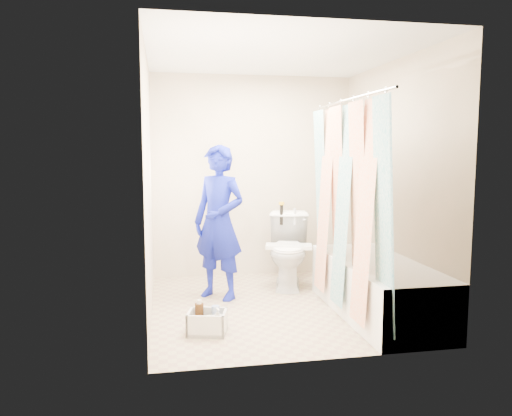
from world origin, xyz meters
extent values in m
plane|color=tan|center=(0.00, 0.00, 0.00)|extent=(2.60, 2.60, 0.00)
cube|color=silver|center=(0.00, 0.00, 2.40)|extent=(2.40, 2.60, 0.02)
cube|color=beige|center=(0.00, 1.30, 1.20)|extent=(2.40, 0.02, 2.40)
cube|color=beige|center=(0.00, -1.30, 1.20)|extent=(2.40, 0.02, 2.40)
cube|color=beige|center=(-1.20, 0.00, 1.20)|extent=(0.02, 2.60, 2.40)
cube|color=beige|center=(1.20, 0.00, 1.20)|extent=(0.02, 2.60, 2.40)
cube|color=white|center=(0.85, -0.43, 0.25)|extent=(0.70, 1.75, 0.50)
cube|color=white|center=(0.85, -0.43, 0.46)|extent=(0.58, 1.63, 0.06)
cylinder|color=silver|center=(0.52, -0.43, 1.95)|extent=(0.02, 1.90, 0.02)
cube|color=silver|center=(0.52, -0.43, 1.02)|extent=(0.06, 1.75, 1.80)
imported|color=silver|center=(0.29, 0.68, 0.41)|extent=(0.64, 0.88, 0.81)
cube|color=white|center=(0.26, 0.55, 0.48)|extent=(0.54, 0.34, 0.04)
cylinder|color=black|center=(0.26, 0.91, 0.78)|extent=(0.04, 0.04, 0.24)
cylinder|color=yellow|center=(0.26, 0.91, 0.91)|extent=(0.06, 0.06, 0.03)
cylinder|color=silver|center=(0.41, 0.87, 0.76)|extent=(0.03, 0.03, 0.19)
imported|color=navy|center=(-0.52, 0.38, 0.79)|extent=(0.68, 0.66, 1.57)
cube|color=silver|center=(-0.74, -0.62, 0.02)|extent=(0.37, 0.32, 0.03)
cube|color=silver|center=(-0.88, -0.58, 0.09)|extent=(0.08, 0.25, 0.19)
cube|color=silver|center=(-0.59, -0.65, 0.09)|extent=(0.08, 0.25, 0.19)
cube|color=silver|center=(-0.76, -0.73, 0.09)|extent=(0.31, 0.10, 0.19)
cube|color=silver|center=(-0.71, -0.51, 0.09)|extent=(0.31, 0.10, 0.19)
cylinder|color=#3A210B|center=(-0.80, -0.56, 0.14)|extent=(0.07, 0.07, 0.21)
cylinder|color=white|center=(-0.66, -0.58, 0.13)|extent=(0.07, 0.07, 0.19)
cylinder|color=#F9EFC3|center=(-0.73, -0.67, 0.10)|extent=(0.05, 0.05, 0.14)
cylinder|color=#3A210B|center=(-0.82, -0.66, 0.06)|extent=(0.06, 0.06, 0.06)
cylinder|color=gold|center=(-0.82, -0.66, 0.10)|extent=(0.06, 0.06, 0.01)
imported|color=silver|center=(-0.66, -0.68, 0.13)|extent=(0.10, 0.10, 0.20)
camera|label=1|loc=(-1.08, -4.63, 1.52)|focal=35.00mm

